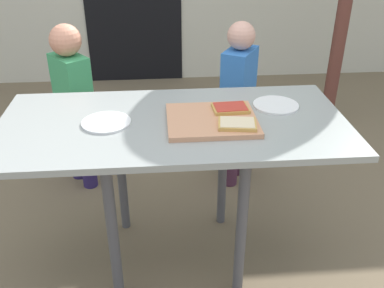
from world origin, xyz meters
The scene contains 9 objects.
ground_plane centered at (0.00, 0.00, 0.00)m, with size 16.00×16.00×0.00m, color #73624A.
dining_table centered at (0.00, 0.00, 0.68)m, with size 1.47×0.70×0.77m.
cutting_board centered at (0.16, -0.03, 0.78)m, with size 0.37×0.33×0.02m, color tan.
pizza_slice_near_right centered at (0.25, -0.11, 0.80)m, with size 0.17×0.13×0.02m.
pizza_slice_far_right centered at (0.25, 0.04, 0.80)m, with size 0.16×0.12×0.02m.
plate_white_left centered at (-0.28, 0.00, 0.77)m, with size 0.20×0.20×0.01m, color white.
plate_white_right centered at (0.47, 0.11, 0.77)m, with size 0.20×0.20×0.01m, color white.
child_left centered at (-0.55, 0.74, 0.57)m, with size 0.26×0.28×1.00m.
child_right centered at (0.41, 0.69, 0.57)m, with size 0.24×0.28×1.01m.
Camera 1 is at (-0.06, -1.64, 1.57)m, focal length 40.67 mm.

